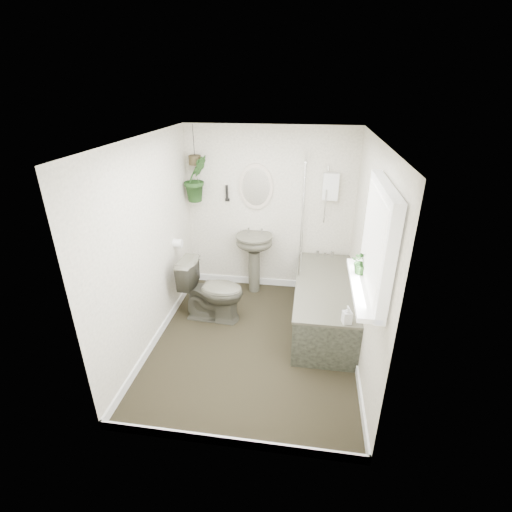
# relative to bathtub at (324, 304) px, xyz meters

# --- Properties ---
(floor) EXTENTS (2.30, 2.80, 0.02)m
(floor) POSITION_rel_bathtub_xyz_m (-0.80, -0.50, -0.30)
(floor) COLOR black
(floor) RESTS_ON ground
(ceiling) EXTENTS (2.30, 2.80, 0.02)m
(ceiling) POSITION_rel_bathtub_xyz_m (-0.80, -0.50, 2.02)
(ceiling) COLOR white
(ceiling) RESTS_ON ground
(wall_back) EXTENTS (2.30, 0.02, 2.30)m
(wall_back) POSITION_rel_bathtub_xyz_m (-0.80, 0.91, 0.86)
(wall_back) COLOR white
(wall_back) RESTS_ON ground
(wall_front) EXTENTS (2.30, 0.02, 2.30)m
(wall_front) POSITION_rel_bathtub_xyz_m (-0.80, -1.91, 0.86)
(wall_front) COLOR white
(wall_front) RESTS_ON ground
(wall_left) EXTENTS (0.02, 2.80, 2.30)m
(wall_left) POSITION_rel_bathtub_xyz_m (-1.96, -0.50, 0.86)
(wall_left) COLOR white
(wall_left) RESTS_ON ground
(wall_right) EXTENTS (0.02, 2.80, 2.30)m
(wall_right) POSITION_rel_bathtub_xyz_m (0.36, -0.50, 0.86)
(wall_right) COLOR white
(wall_right) RESTS_ON ground
(skirting) EXTENTS (2.30, 2.80, 0.10)m
(skirting) POSITION_rel_bathtub_xyz_m (-0.80, -0.50, -0.24)
(skirting) COLOR white
(skirting) RESTS_ON floor
(bathtub) EXTENTS (0.72, 1.72, 0.58)m
(bathtub) POSITION_rel_bathtub_xyz_m (0.00, 0.00, 0.00)
(bathtub) COLOR #4C4B3D
(bathtub) RESTS_ON floor
(bath_screen) EXTENTS (0.04, 0.72, 1.40)m
(bath_screen) POSITION_rel_bathtub_xyz_m (-0.33, 0.49, 0.99)
(bath_screen) COLOR silver
(bath_screen) RESTS_ON bathtub
(shower_box) EXTENTS (0.20, 0.10, 0.35)m
(shower_box) POSITION_rel_bathtub_xyz_m (0.00, 0.84, 1.26)
(shower_box) COLOR white
(shower_box) RESTS_ON wall_back
(oval_mirror) EXTENTS (0.46, 0.03, 0.62)m
(oval_mirror) POSITION_rel_bathtub_xyz_m (-0.98, 0.87, 1.21)
(oval_mirror) COLOR beige
(oval_mirror) RESTS_ON wall_back
(wall_sconce) EXTENTS (0.04, 0.04, 0.22)m
(wall_sconce) POSITION_rel_bathtub_xyz_m (-1.38, 0.86, 1.11)
(wall_sconce) COLOR black
(wall_sconce) RESTS_ON wall_back
(toilet_roll_holder) EXTENTS (0.11, 0.11, 0.11)m
(toilet_roll_holder) POSITION_rel_bathtub_xyz_m (-1.90, 0.20, 0.61)
(toilet_roll_holder) COLOR white
(toilet_roll_holder) RESTS_ON wall_left
(window_recess) EXTENTS (0.08, 1.00, 0.90)m
(window_recess) POSITION_rel_bathtub_xyz_m (0.29, -1.20, 1.36)
(window_recess) COLOR white
(window_recess) RESTS_ON wall_right
(window_sill) EXTENTS (0.18, 1.00, 0.04)m
(window_sill) POSITION_rel_bathtub_xyz_m (0.22, -1.20, 0.94)
(window_sill) COLOR white
(window_sill) RESTS_ON wall_right
(window_blinds) EXTENTS (0.01, 0.86, 0.76)m
(window_blinds) POSITION_rel_bathtub_xyz_m (0.24, -1.20, 1.36)
(window_blinds) COLOR white
(window_blinds) RESTS_ON wall_right
(toilet) EXTENTS (0.81, 0.49, 0.80)m
(toilet) POSITION_rel_bathtub_xyz_m (-1.40, -0.06, 0.11)
(toilet) COLOR #4C4B3D
(toilet) RESTS_ON floor
(pedestal_sink) EXTENTS (0.51, 0.44, 0.87)m
(pedestal_sink) POSITION_rel_bathtub_xyz_m (-0.98, 0.70, 0.15)
(pedestal_sink) COLOR #4C4B3D
(pedestal_sink) RESTS_ON floor
(sill_plant) EXTENTS (0.20, 0.17, 0.22)m
(sill_plant) POSITION_rel_bathtub_xyz_m (0.23, -0.99, 1.07)
(sill_plant) COLOR black
(sill_plant) RESTS_ON window_sill
(hanging_plant) EXTENTS (0.43, 0.43, 0.61)m
(hanging_plant) POSITION_rel_bathtub_xyz_m (-1.77, 0.75, 1.32)
(hanging_plant) COLOR black
(hanging_plant) RESTS_ON ceiling
(soap_bottle) EXTENTS (0.11, 0.11, 0.19)m
(soap_bottle) POSITION_rel_bathtub_xyz_m (0.18, -0.79, 0.39)
(soap_bottle) COLOR black
(soap_bottle) RESTS_ON bathtub
(hanging_pot) EXTENTS (0.16, 0.16, 0.12)m
(hanging_pot) POSITION_rel_bathtub_xyz_m (-1.77, 0.75, 1.57)
(hanging_pot) COLOR #322A18
(hanging_pot) RESTS_ON ceiling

